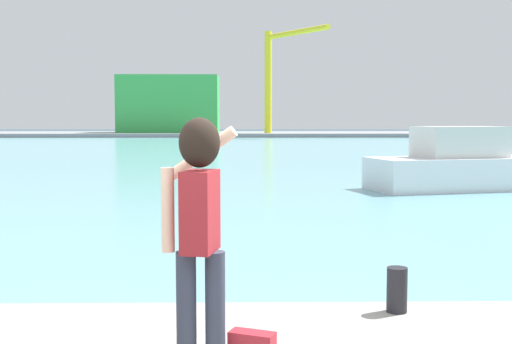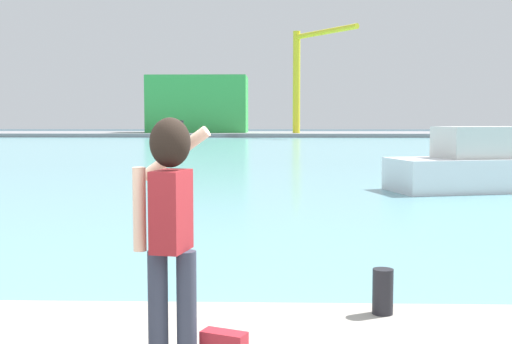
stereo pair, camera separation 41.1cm
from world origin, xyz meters
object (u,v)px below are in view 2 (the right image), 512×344
at_px(person_photographer, 170,216).
at_px(warehouse_left, 198,104).
at_px(harbor_bollard, 383,291).
at_px(port_crane, 305,68).
at_px(boat_moored, 502,167).

distance_m(person_photographer, warehouse_left, 90.99).
bearing_deg(harbor_bollard, person_photographer, -142.61).
height_order(harbor_bollard, port_crane, port_crane).
height_order(person_photographer, warehouse_left, warehouse_left).
height_order(harbor_bollard, warehouse_left, warehouse_left).
relative_size(person_photographer, port_crane, 0.12).
bearing_deg(boat_moored, warehouse_left, 90.63).
relative_size(person_photographer, harbor_bollard, 4.29).
xyz_separation_m(person_photographer, boat_moored, (8.29, 17.37, -0.92)).
relative_size(person_photographer, boat_moored, 0.21).
xyz_separation_m(harbor_bollard, warehouse_left, (-12.32, 89.03, 3.78)).
height_order(person_photographer, boat_moored, person_photographer).
relative_size(boat_moored, port_crane, 0.59).
distance_m(boat_moored, warehouse_left, 75.46).
height_order(boat_moored, port_crane, port_crane).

